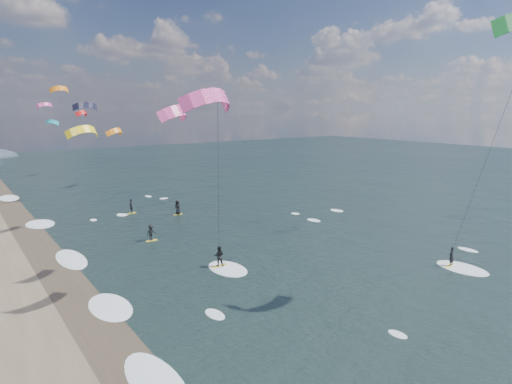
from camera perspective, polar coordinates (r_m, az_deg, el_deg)
ground at (r=24.98m, az=19.66°, el=-20.20°), size 260.00×260.00×0.00m
wet_sand_strip at (r=25.73m, az=-18.47°, el=-19.13°), size 3.00×240.00×0.00m
kitesurfer_near_b at (r=28.55m, az=-4.81°, el=4.40°), size 7.10×8.61×14.47m
far_kitesurfers at (r=49.00m, az=-13.11°, el=-3.18°), size 7.87×12.80×1.81m
bg_kite_field at (r=71.80m, az=-22.27°, el=9.70°), size 15.00×75.70×7.84m
shoreline_surf at (r=30.08m, az=-19.11°, el=-14.55°), size 2.40×79.40×0.11m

